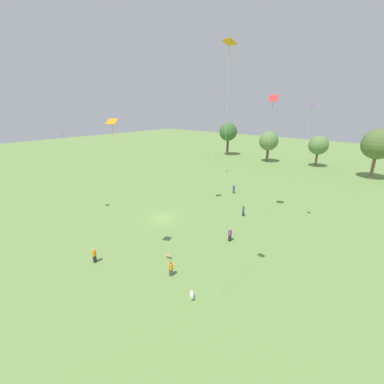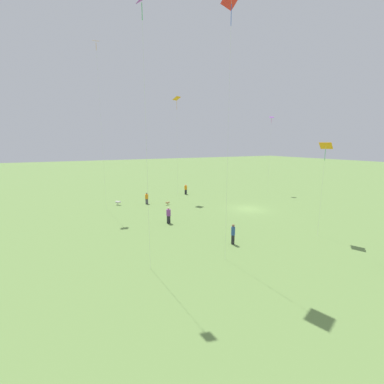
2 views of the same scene
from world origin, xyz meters
name	(u,v)px [view 1 (image 1 of 2)]	position (x,y,z in m)	size (l,w,h in m)	color
ground_plane	(162,218)	(0.00, 0.00, 0.00)	(240.00, 240.00, 0.00)	#6B8E47
tree_0	(228,132)	(-22.57, 53.45, 8.14)	(6.22, 6.22, 11.33)	brown
tree_1	(269,141)	(-6.33, 51.55, 6.55)	(5.88, 5.88, 9.54)	brown
tree_2	(318,145)	(7.54, 54.30, 6.28)	(5.43, 5.43, 9.04)	brown
tree_3	(378,144)	(21.80, 49.14, 8.43)	(7.14, 7.14, 12.05)	brown
person_0	(94,255)	(3.03, -13.30, 0.88)	(0.64, 0.64, 1.79)	#232328
person_1	(171,269)	(11.39, -9.37, 0.82)	(0.50, 0.50, 1.68)	#4C4C51
person_2	(230,235)	(12.12, 0.90, 0.89)	(0.61, 0.61, 1.83)	#232328
person_3	(234,189)	(2.08, 18.06, 0.89)	(0.53, 0.53, 1.81)	#4C4C51
person_4	(243,211)	(9.39, 9.17, 0.93)	(0.41, 0.41, 1.84)	#232328
kite_0	(310,119)	(17.33, 10.11, 15.49)	(0.56, 0.67, 17.40)	purple
kite_1	(112,129)	(5.62, -11.03, 14.94)	(1.31, 1.26, 15.86)	orange
kite_2	(273,103)	(11.71, 11.32, 17.44)	(1.48, 1.28, 18.50)	red
kite_3	(64,137)	(-11.49, -8.42, 12.60)	(1.04, 1.03, 13.52)	purple
kite_4	(210,103)	(-9.00, 24.31, 17.70)	(0.83, 0.75, 19.80)	purple
kite_5	(208,157)	(0.66, 11.12, 8.38)	(1.22, 1.31, 8.90)	orange
kite_6	(228,69)	(17.24, -8.94, 19.42)	(0.91, 0.88, 21.23)	orange
dog_0	(192,295)	(15.30, -10.55, 0.43)	(0.73, 0.77, 0.64)	silver
dog_1	(168,256)	(8.93, -7.34, 0.34)	(0.72, 0.42, 0.50)	tan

